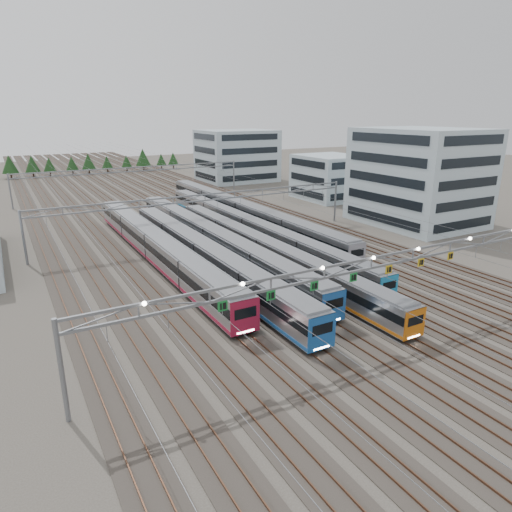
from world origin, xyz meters
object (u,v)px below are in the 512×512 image
train_a (156,246)px  depot_bldg_south (419,177)px  train_e (249,227)px  depot_bldg_mid (330,177)px  train_b (204,255)px  gantry_far (134,173)px  train_c (212,239)px  train_d (264,250)px  gantry_mid (205,203)px  train_f (242,211)px  gantry_near (372,266)px  depot_bldg_north (237,156)px

train_a → depot_bldg_south: (52.00, -1.48, 6.75)m
train_e → depot_bldg_mid: size_ratio=4.15×
train_b → gantry_far: gantry_far is taller
train_c → train_d: train_c is taller
train_d → gantry_mid: bearing=98.0°
train_a → depot_bldg_south: size_ratio=2.55×
train_f → depot_bldg_mid: depot_bldg_mid is taller
train_b → train_d: 9.07m
train_a → train_c: (9.00, -0.06, -0.12)m
gantry_near → depot_bldg_south: depot_bldg_south is taller
depot_bldg_mid → depot_bldg_north: size_ratio=0.73×
train_c → depot_bldg_north: bearing=60.1°
train_b → depot_bldg_mid: (49.42, 35.46, 3.17)m
train_e → depot_bldg_mid: (35.92, 23.53, 3.38)m
train_c → depot_bldg_south: 43.57m
train_f → depot_bldg_north: size_ratio=3.07×
train_b → depot_bldg_north: 86.75m
train_a → train_b: train_a is taller
train_a → gantry_far: 53.87m
gantry_near → depot_bldg_mid: (42.72, 60.63, -1.69)m
gantry_far → depot_bldg_mid: 49.21m
gantry_far → depot_bldg_north: 39.61m
train_b → gantry_near: bearing=-75.1°
gantry_mid → depot_bldg_north: depot_bldg_north is taller
train_a → depot_bldg_north: (47.89, 67.48, 5.50)m
gantry_mid → depot_bldg_north: (36.64, 59.96, 1.44)m
train_c → depot_bldg_north: depot_bldg_north is taller
train_b → depot_bldg_mid: size_ratio=3.34×
train_c → train_d: 9.56m
train_e → train_c: bearing=-153.1°
train_b → gantry_near: gantry_near is taller
train_f → gantry_near: 49.70m
train_c → gantry_near: gantry_near is taller
depot_bldg_south → train_d: bearing=-169.7°
depot_bldg_south → depot_bldg_north: bearing=93.4°
depot_bldg_north → train_c: bearing=-119.9°
gantry_mid → gantry_far: bearing=90.0°
train_f → train_a: bearing=-145.3°
train_b → depot_bldg_south: depot_bldg_south is taller
train_a → train_b: (4.50, -7.43, -0.10)m
gantry_near → train_f: bearing=76.8°
gantry_near → depot_bldg_south: 51.35m
train_e → depot_bldg_north: size_ratio=3.02×
depot_bldg_south → depot_bldg_north: 69.10m
train_a → depot_bldg_south: 52.46m
train_c → depot_bldg_south: bearing=-1.9°
depot_bldg_north → train_b: bearing=-120.1°
train_a → train_e: size_ratio=0.84×
train_d → train_e: size_ratio=0.85×
depot_bldg_mid → gantry_mid: bearing=-154.3°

